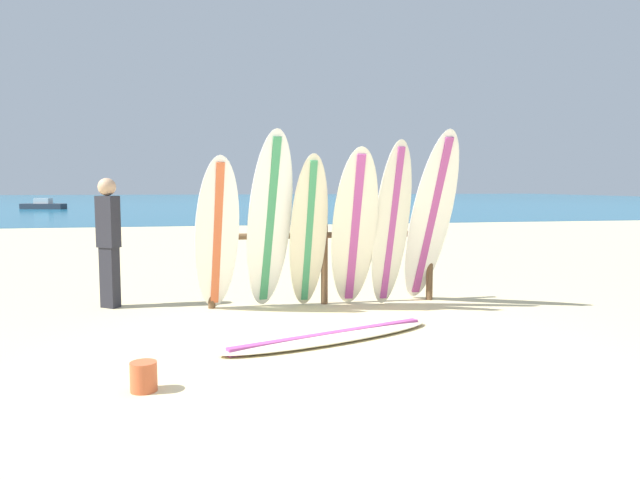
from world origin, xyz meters
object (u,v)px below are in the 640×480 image
(surfboard_leaning_left, at_px, (269,222))
(small_boat_offshore, at_px, (43,205))
(beachgoer_standing, at_px, (109,237))
(surfboard_lying_on_sand, at_px, (331,336))
(surfboard_leaning_center_left, at_px, (309,233))
(surfboard_leaning_center, at_px, (354,230))
(surfboard_leaning_center_right, at_px, (391,225))
(surfboard_leaning_far_left, at_px, (217,235))
(surfboard_leaning_right, at_px, (431,219))
(sand_bucket, at_px, (144,377))
(surfboard_rack, at_px, (324,252))

(surfboard_leaning_left, height_order, small_boat_offshore, surfboard_leaning_left)
(beachgoer_standing, bearing_deg, surfboard_lying_on_sand, -40.30)
(surfboard_leaning_center_left, xyz_separation_m, surfboard_leaning_center, (0.56, -0.11, 0.04))
(surfboard_leaning_center_right, distance_m, surfboard_lying_on_sand, 2.00)
(surfboard_leaning_center_right, bearing_deg, surfboard_leaning_left, 175.67)
(surfboard_leaning_far_left, distance_m, surfboard_leaning_center_left, 1.12)
(surfboard_leaning_center_right, bearing_deg, surfboard_lying_on_sand, -128.32)
(surfboard_leaning_right, height_order, surfboard_lying_on_sand, surfboard_leaning_right)
(surfboard_leaning_center_right, bearing_deg, surfboard_leaning_far_left, 176.57)
(surfboard_leaning_center_left, height_order, surfboard_leaning_center, surfboard_leaning_center)
(surfboard_leaning_center_right, relative_size, surfboard_lying_on_sand, 0.86)
(beachgoer_standing, relative_size, sand_bucket, 7.32)
(surfboard_rack, bearing_deg, surfboard_leaning_left, -157.76)
(surfboard_leaning_left, relative_size, surfboard_leaning_right, 0.99)
(surfboard_leaning_center, bearing_deg, small_boat_offshore, 109.82)
(surfboard_lying_on_sand, bearing_deg, small_boat_offshore, 108.31)
(surfboard_leaning_center_left, distance_m, surfboard_leaning_center_right, 1.05)
(surfboard_leaning_center_left, distance_m, beachgoer_standing, 2.54)
(surfboard_leaning_far_left, height_order, surfboard_leaning_left, surfboard_leaning_left)
(surfboard_leaning_right, relative_size, sand_bucket, 9.96)
(surfboard_leaning_center_right, height_order, beachgoer_standing, surfboard_leaning_center_right)
(surfboard_leaning_center, bearing_deg, surfboard_lying_on_sand, -113.69)
(surfboard_leaning_center_left, distance_m, surfboard_leaning_center, 0.57)
(beachgoer_standing, bearing_deg, surfboard_leaning_center_left, -14.31)
(surfboard_leaning_center_left, bearing_deg, surfboard_leaning_center, -11.56)
(beachgoer_standing, bearing_deg, sand_bucket, -77.25)
(surfboard_leaning_center_right, height_order, surfboard_lying_on_sand, surfboard_leaning_center_right)
(surfboard_leaning_far_left, relative_size, surfboard_leaning_center_right, 0.91)
(surfboard_leaning_left, bearing_deg, surfboard_leaning_center_right, -4.33)
(surfboard_leaning_center_left, bearing_deg, sand_bucket, -123.37)
(surfboard_leaning_center_right, relative_size, small_boat_offshore, 0.71)
(surfboard_lying_on_sand, relative_size, beachgoer_standing, 1.49)
(surfboard_leaning_center, height_order, beachgoer_standing, surfboard_leaning_center)
(sand_bucket, bearing_deg, surfboard_leaning_center_right, 42.43)
(surfboard_rack, bearing_deg, sand_bucket, -124.05)
(sand_bucket, bearing_deg, small_boat_offshore, 105.34)
(surfboard_leaning_left, xyz_separation_m, surfboard_leaning_right, (2.09, -0.00, 0.01))
(sand_bucket, bearing_deg, surfboard_rack, 55.95)
(surfboard_leaning_center_left, bearing_deg, surfboard_rack, 50.97)
(surfboard_lying_on_sand, bearing_deg, surfboard_leaning_right, 41.83)
(surfboard_leaning_left, bearing_deg, surfboard_leaning_center, -7.50)
(surfboard_leaning_center_left, xyz_separation_m, sand_bucket, (-1.73, -2.62, -0.86))
(surfboard_leaning_left, bearing_deg, small_boat_offshore, 108.35)
(surfboard_rack, xyz_separation_m, surfboard_leaning_left, (-0.75, -0.31, 0.42))
(surfboard_lying_on_sand, bearing_deg, surfboard_leaning_center, 66.31)
(surfboard_leaning_center_left, distance_m, surfboard_lying_on_sand, 1.72)
(surfboard_rack, relative_size, small_boat_offshore, 1.02)
(surfboard_leaning_center, relative_size, beachgoer_standing, 1.22)
(surfboard_leaning_right, distance_m, beachgoer_standing, 4.12)
(surfboard_leaning_center_right, height_order, sand_bucket, surfboard_leaning_center_right)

